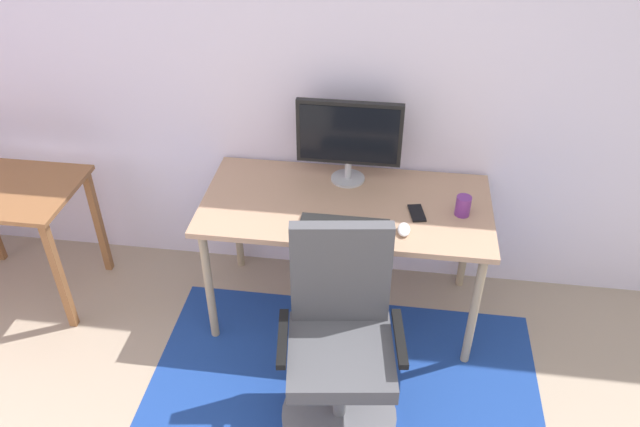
{
  "coord_description": "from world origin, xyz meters",
  "views": [
    {
      "loc": [
        0.19,
        -0.81,
        2.53
      ],
      "look_at": [
        -0.12,
        1.52,
        0.84
      ],
      "focal_mm": 34.92,
      "sensor_mm": 36.0,
      "label": 1
    }
  ],
  "objects_px": {
    "desk": "(346,214)",
    "office_chair": "(340,353)",
    "coffee_cup": "(463,206)",
    "cell_phone": "(417,213)",
    "computer_mouse": "(404,229)",
    "side_table": "(7,205)",
    "monitor": "(349,136)",
    "keyboard": "(344,225)"
  },
  "relations": [
    {
      "from": "desk",
      "to": "office_chair",
      "type": "bearing_deg",
      "value": -85.78
    },
    {
      "from": "coffee_cup",
      "to": "cell_phone",
      "type": "bearing_deg",
      "value": -173.18
    },
    {
      "from": "computer_mouse",
      "to": "office_chair",
      "type": "height_order",
      "value": "office_chair"
    },
    {
      "from": "cell_phone",
      "to": "office_chair",
      "type": "bearing_deg",
      "value": -127.62
    },
    {
      "from": "desk",
      "to": "side_table",
      "type": "distance_m",
      "value": 1.83
    },
    {
      "from": "monitor",
      "to": "coffee_cup",
      "type": "height_order",
      "value": "monitor"
    },
    {
      "from": "desk",
      "to": "monitor",
      "type": "relative_size",
      "value": 2.7
    },
    {
      "from": "desk",
      "to": "coffee_cup",
      "type": "height_order",
      "value": "coffee_cup"
    },
    {
      "from": "keyboard",
      "to": "cell_phone",
      "type": "xyz_separation_m",
      "value": [
        0.34,
        0.15,
        -0.0
      ]
    },
    {
      "from": "keyboard",
      "to": "office_chair",
      "type": "relative_size",
      "value": 0.43
    },
    {
      "from": "coffee_cup",
      "to": "office_chair",
      "type": "relative_size",
      "value": 0.1
    },
    {
      "from": "cell_phone",
      "to": "desk",
      "type": "bearing_deg",
      "value": 159.54
    },
    {
      "from": "monitor",
      "to": "computer_mouse",
      "type": "bearing_deg",
      "value": -54.17
    },
    {
      "from": "office_chair",
      "to": "side_table",
      "type": "relative_size",
      "value": 1.28
    },
    {
      "from": "desk",
      "to": "side_table",
      "type": "bearing_deg",
      "value": -177.25
    },
    {
      "from": "office_chair",
      "to": "keyboard",
      "type": "bearing_deg",
      "value": 86.66
    },
    {
      "from": "keyboard",
      "to": "side_table",
      "type": "bearing_deg",
      "value": 176.41
    },
    {
      "from": "keyboard",
      "to": "office_chair",
      "type": "height_order",
      "value": "office_chair"
    },
    {
      "from": "desk",
      "to": "coffee_cup",
      "type": "distance_m",
      "value": 0.59
    },
    {
      "from": "desk",
      "to": "computer_mouse",
      "type": "xyz_separation_m",
      "value": [
        0.3,
        -0.21,
        0.09
      ]
    },
    {
      "from": "coffee_cup",
      "to": "office_chair",
      "type": "distance_m",
      "value": 0.94
    },
    {
      "from": "keyboard",
      "to": "computer_mouse",
      "type": "xyz_separation_m",
      "value": [
        0.28,
        -0.01,
        0.01
      ]
    },
    {
      "from": "computer_mouse",
      "to": "coffee_cup",
      "type": "distance_m",
      "value": 0.34
    },
    {
      "from": "desk",
      "to": "monitor",
      "type": "xyz_separation_m",
      "value": [
        -0.01,
        0.22,
        0.33
      ]
    },
    {
      "from": "office_chair",
      "to": "computer_mouse",
      "type": "bearing_deg",
      "value": 55.36
    },
    {
      "from": "coffee_cup",
      "to": "side_table",
      "type": "bearing_deg",
      "value": -178.49
    },
    {
      "from": "computer_mouse",
      "to": "keyboard",
      "type": "bearing_deg",
      "value": 178.47
    },
    {
      "from": "desk",
      "to": "keyboard",
      "type": "distance_m",
      "value": 0.22
    },
    {
      "from": "keyboard",
      "to": "side_table",
      "type": "height_order",
      "value": "keyboard"
    },
    {
      "from": "computer_mouse",
      "to": "side_table",
      "type": "xyz_separation_m",
      "value": [
        -2.12,
        0.12,
        -0.14
      ]
    },
    {
      "from": "computer_mouse",
      "to": "cell_phone",
      "type": "relative_size",
      "value": 0.74
    },
    {
      "from": "computer_mouse",
      "to": "coffee_cup",
      "type": "xyz_separation_m",
      "value": [
        0.28,
        0.19,
        0.03
      ]
    },
    {
      "from": "coffee_cup",
      "to": "side_table",
      "type": "height_order",
      "value": "coffee_cup"
    },
    {
      "from": "coffee_cup",
      "to": "computer_mouse",
      "type": "bearing_deg",
      "value": -146.4
    },
    {
      "from": "office_chair",
      "to": "desk",
      "type": "bearing_deg",
      "value": 86.31
    },
    {
      "from": "monitor",
      "to": "cell_phone",
      "type": "distance_m",
      "value": 0.52
    },
    {
      "from": "monitor",
      "to": "cell_phone",
      "type": "xyz_separation_m",
      "value": [
        0.37,
        -0.27,
        -0.26
      ]
    },
    {
      "from": "side_table",
      "to": "coffee_cup",
      "type": "bearing_deg",
      "value": 1.51
    },
    {
      "from": "cell_phone",
      "to": "monitor",
      "type": "bearing_deg",
      "value": 131.71
    },
    {
      "from": "office_chair",
      "to": "cell_phone",
      "type": "bearing_deg",
      "value": 56.81
    },
    {
      "from": "keyboard",
      "to": "side_table",
      "type": "relative_size",
      "value": 0.54
    },
    {
      "from": "desk",
      "to": "coffee_cup",
      "type": "xyz_separation_m",
      "value": [
        0.58,
        -0.02,
        0.12
      ]
    }
  ]
}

